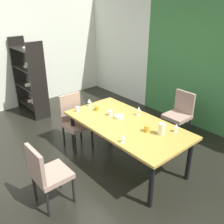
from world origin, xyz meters
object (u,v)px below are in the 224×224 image
at_px(serving_bowl_left, 119,117).
at_px(pitcher_center, 162,129).
at_px(chair_head_far, 180,112).
at_px(cup_near_window, 147,129).
at_px(chair_head_near, 46,173).
at_px(wine_glass_east, 89,101).
at_px(cup_south, 77,109).
at_px(dining_table, 126,127).
at_px(chair_left_near, 74,119).
at_px(wine_glass_front, 123,137).
at_px(display_shelf, 29,77).
at_px(wine_glass_rear, 139,109).
at_px(wine_glass_near_shelf, 176,126).
at_px(cup_north, 97,108).
at_px(cup_right, 110,113).

xyz_separation_m(serving_bowl_left, pitcher_center, (0.80, 0.10, 0.07)).
relative_size(chair_head_far, cup_near_window, 9.39).
xyz_separation_m(chair_head_near, wine_glass_east, (-0.94, 1.37, 0.34)).
height_order(cup_south, pitcher_center, pitcher_center).
distance_m(dining_table, chair_head_near, 1.43).
height_order(chair_left_near, wine_glass_front, chair_left_near).
bearing_deg(cup_south, pitcher_center, 18.12).
bearing_deg(display_shelf, wine_glass_rear, 12.69).
distance_m(chair_head_far, display_shelf, 3.45).
bearing_deg(wine_glass_front, wine_glass_rear, 120.35).
bearing_deg(wine_glass_near_shelf, cup_south, -155.47).
distance_m(dining_table, display_shelf, 2.97).
bearing_deg(cup_near_window, chair_left_near, -165.70).
bearing_deg(cup_south, chair_head_near, -50.72).
bearing_deg(cup_south, wine_glass_rear, 41.65).
relative_size(cup_north, cup_south, 0.84).
xyz_separation_m(chair_head_near, cup_north, (-0.71, 1.37, 0.27)).
bearing_deg(dining_table, chair_left_near, -162.60).
relative_size(cup_north, pitcher_center, 0.42).
distance_m(chair_left_near, cup_near_window, 1.49).
distance_m(wine_glass_east, wine_glass_near_shelf, 1.65).
distance_m(chair_left_near, cup_south, 0.30).
bearing_deg(chair_left_near, cup_south, 82.48).
xyz_separation_m(wine_glass_rear, wine_glass_front, (0.46, -0.79, -0.02)).
height_order(display_shelf, cup_near_window, display_shelf).
relative_size(dining_table, wine_glass_front, 15.94).
height_order(wine_glass_front, cup_near_window, wine_glass_front).
bearing_deg(chair_left_near, wine_glass_front, 85.62).
distance_m(display_shelf, pitcher_center, 3.56).
xyz_separation_m(wine_glass_east, cup_right, (0.54, 0.03, -0.06)).
xyz_separation_m(wine_glass_rear, pitcher_center, (0.67, -0.22, -0.02)).
distance_m(display_shelf, serving_bowl_left, 2.76).
xyz_separation_m(display_shelf, cup_near_window, (3.34, 0.33, -0.08)).
distance_m(chair_left_near, wine_glass_east, 0.43).
bearing_deg(pitcher_center, chair_left_near, -164.27).
height_order(wine_glass_rear, cup_south, wine_glass_rear).
bearing_deg(wine_glass_rear, chair_head_near, -87.04).
relative_size(display_shelf, cup_south, 18.87).
distance_m(dining_table, chair_head_far, 1.43).
bearing_deg(wine_glass_near_shelf, cup_right, -160.44).
bearing_deg(dining_table, serving_bowl_left, 171.55).
relative_size(wine_glass_east, wine_glass_front, 1.12).
height_order(dining_table, chair_left_near, chair_left_near).
height_order(display_shelf, wine_glass_near_shelf, display_shelf).
relative_size(wine_glass_rear, wine_glass_near_shelf, 1.16).
xyz_separation_m(cup_north, pitcher_center, (1.29, 0.19, 0.05)).
relative_size(display_shelf, serving_bowl_left, 11.36).
bearing_deg(chair_head_far, pitcher_center, 113.76).
height_order(wine_glass_near_shelf, cup_south, wine_glass_near_shelf).
bearing_deg(chair_head_near, wine_glass_rear, 92.96).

